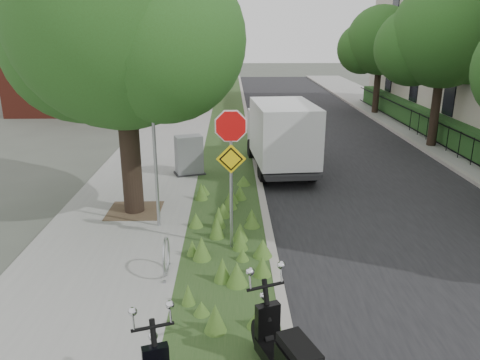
# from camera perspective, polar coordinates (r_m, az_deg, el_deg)

# --- Properties ---
(ground) EXTENTS (120.00, 120.00, 0.00)m
(ground) POSITION_cam_1_polar(r_m,az_deg,el_deg) (10.25, 6.95, -10.03)
(ground) COLOR #4C5147
(ground) RESTS_ON ground
(sidewalk_near) EXTENTS (3.50, 60.00, 0.12)m
(sidewalk_near) POSITION_cam_1_polar(r_m,az_deg,el_deg) (19.74, -9.45, 3.90)
(sidewalk_near) COLOR gray
(sidewalk_near) RESTS_ON ground
(verge) EXTENTS (2.00, 60.00, 0.12)m
(verge) POSITION_cam_1_polar(r_m,az_deg,el_deg) (19.53, -1.42, 3.99)
(verge) COLOR #28451D
(verge) RESTS_ON ground
(kerb_near) EXTENTS (0.20, 60.00, 0.13)m
(kerb_near) POSITION_cam_1_polar(r_m,az_deg,el_deg) (19.55, 1.52, 4.02)
(kerb_near) COLOR #9E9991
(kerb_near) RESTS_ON ground
(road) EXTENTS (7.00, 60.00, 0.01)m
(road) POSITION_cam_1_polar(r_m,az_deg,el_deg) (20.03, 11.59, 3.82)
(road) COLOR black
(road) RESTS_ON ground
(kerb_far) EXTENTS (0.20, 60.00, 0.13)m
(kerb_far) POSITION_cam_1_polar(r_m,az_deg,el_deg) (21.07, 20.95, 3.85)
(kerb_far) COLOR #9E9991
(kerb_far) RESTS_ON ground
(footpath_far) EXTENTS (3.20, 60.00, 0.12)m
(footpath_far) POSITION_cam_1_polar(r_m,az_deg,el_deg) (21.76, 25.11, 3.74)
(footpath_far) COLOR gray
(footpath_far) RESTS_ON ground
(street_tree_main) EXTENTS (6.21, 5.54, 7.66)m
(street_tree_main) POSITION_cam_1_polar(r_m,az_deg,el_deg) (12.11, -14.63, 17.51)
(street_tree_main) COLOR black
(street_tree_main) RESTS_ON ground
(bare_post) EXTENTS (0.08, 0.08, 4.00)m
(bare_post) POSITION_cam_1_polar(r_m,az_deg,el_deg) (11.22, -10.37, 3.92)
(bare_post) COLOR #A5A8AD
(bare_post) RESTS_ON ground
(bike_hoop) EXTENTS (0.06, 0.78, 0.77)m
(bike_hoop) POSITION_cam_1_polar(r_m,az_deg,el_deg) (9.48, -9.01, -9.20)
(bike_hoop) COLOR #A5A8AD
(bike_hoop) RESTS_ON ground
(sign_assembly) EXTENTS (0.94, 0.08, 3.22)m
(sign_assembly) POSITION_cam_1_polar(r_m,az_deg,el_deg) (9.84, -1.11, 3.49)
(sign_assembly) COLOR #A5A8AD
(sign_assembly) RESTS_ON ground
(fence_far) EXTENTS (0.04, 24.00, 1.00)m
(fence_far) POSITION_cam_1_polar(r_m,az_deg,el_deg) (21.21, 22.89, 5.39)
(fence_far) COLOR black
(fence_far) RESTS_ON ground
(hedge_far) EXTENTS (1.00, 24.00, 1.10)m
(hedge_far) POSITION_cam_1_polar(r_m,az_deg,el_deg) (21.51, 24.60, 5.33)
(hedge_far) COLOR #1A491E
(hedge_far) RESTS_ON footpath_far
(brick_building) EXTENTS (9.40, 10.40, 8.30)m
(brick_building) POSITION_cam_1_polar(r_m,az_deg,el_deg) (31.99, -16.51, 16.29)
(brick_building) COLOR maroon
(brick_building) RESTS_ON ground
(far_tree_b) EXTENTS (4.83, 4.31, 6.56)m
(far_tree_b) POSITION_cam_1_polar(r_m,az_deg,el_deg) (20.75, 23.43, 15.44)
(far_tree_b) COLOR black
(far_tree_b) RESTS_ON ground
(far_tree_c) EXTENTS (4.37, 3.89, 5.93)m
(far_tree_c) POSITION_cam_1_polar(r_m,az_deg,el_deg) (28.26, 16.64, 15.61)
(far_tree_c) COLOR black
(far_tree_c) RESTS_ON ground
(box_truck) EXTENTS (2.18, 4.75, 2.09)m
(box_truck) POSITION_cam_1_polar(r_m,az_deg,el_deg) (16.18, 5.03, 5.72)
(box_truck) COLOR #262628
(box_truck) RESTS_ON ground
(utility_cabinet) EXTENTS (1.13, 0.92, 1.30)m
(utility_cabinet) POSITION_cam_1_polar(r_m,az_deg,el_deg) (15.70, -6.24, 2.96)
(utility_cabinet) COLOR #262628
(utility_cabinet) RESTS_ON ground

